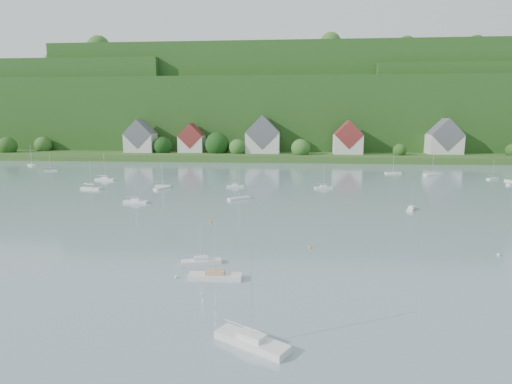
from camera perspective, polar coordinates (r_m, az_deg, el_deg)
far_shore_strip at (r=218.71m, az=-0.17°, el=5.16°), size 600.00×60.00×3.00m
forested_ridge at (r=286.23m, az=1.16°, el=10.62°), size 620.00×181.22×69.89m
village_building_0 at (r=217.48m, az=-15.19°, el=6.89°), size 14.00×10.40×16.00m
village_building_1 at (r=212.21m, az=-8.60°, el=6.85°), size 12.00×9.36×14.00m
village_building_2 at (r=205.78m, az=0.92°, el=7.29°), size 16.00×11.44×18.00m
village_building_3 at (r=204.90m, az=12.19°, el=6.82°), size 13.00×10.40×15.50m
village_building_4 at (r=218.94m, az=23.90°, el=6.42°), size 15.00×10.40×16.50m
near_sailboat_2 at (r=55.50m, az=-5.50°, el=-11.09°), size 6.83×2.03×9.18m
near_sailboat_3 at (r=61.14m, az=-7.37°, el=-9.14°), size 5.84×3.02×7.59m
near_sailboat_4 at (r=40.82m, az=-0.59°, el=-19.25°), size 7.28×5.44×9.79m
mooring_buoy_1 at (r=56.74m, az=-10.63°, el=-11.25°), size 0.47×0.47×0.47m
mooring_buoy_2 at (r=68.09m, az=7.26°, el=-7.49°), size 0.48×0.48×0.48m
mooring_buoy_3 at (r=83.76m, az=-6.09°, el=-4.10°), size 0.50×0.50×0.50m
mooring_buoy_4 at (r=73.73m, az=29.69°, el=-7.39°), size 0.49×0.49×0.49m
far_sailboat_cluster at (r=133.75m, az=0.75°, el=1.48°), size 202.62×78.23×8.71m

